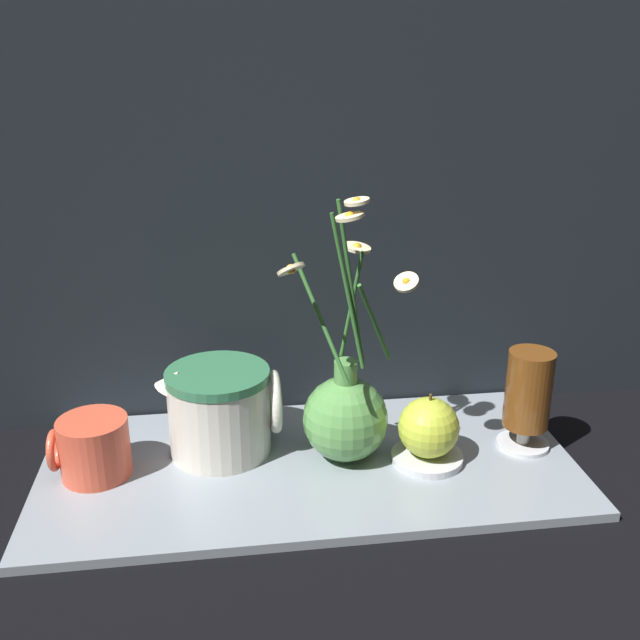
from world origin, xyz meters
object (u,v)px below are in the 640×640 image
at_px(ceramic_pitcher, 221,407).
at_px(yellow_mug, 93,448).
at_px(tea_glass, 528,394).
at_px(orange_fruit, 429,427).
at_px(vase_with_flowers, 345,413).

bearing_deg(ceramic_pitcher, yellow_mug, -166.93).
bearing_deg(yellow_mug, ceramic_pitcher, 13.07).
height_order(yellow_mug, tea_glass, tea_glass).
bearing_deg(tea_glass, ceramic_pitcher, 173.51).
bearing_deg(orange_fruit, vase_with_flowers, 166.51).
height_order(yellow_mug, ceramic_pitcher, ceramic_pitcher).
xyz_separation_m(ceramic_pitcher, orange_fruit, (0.26, -0.06, -0.01)).
bearing_deg(orange_fruit, ceramic_pitcher, 166.37).
bearing_deg(ceramic_pitcher, tea_glass, -6.49).
xyz_separation_m(vase_with_flowers, orange_fruit, (0.10, -0.03, -0.01)).
distance_m(vase_with_flowers, yellow_mug, 0.32).
relative_size(vase_with_flowers, yellow_mug, 3.61).
xyz_separation_m(tea_glass, orange_fruit, (-0.14, -0.02, -0.03)).
height_order(vase_with_flowers, yellow_mug, vase_with_flowers).
relative_size(vase_with_flowers, tea_glass, 2.54).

